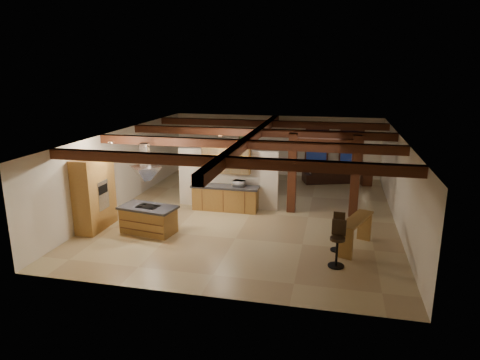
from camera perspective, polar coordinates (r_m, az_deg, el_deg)
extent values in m
plane|color=tan|center=(15.64, 1.49, -4.40)|extent=(12.00, 12.00, 0.00)
plane|color=beige|center=(21.02, 4.74, 4.62)|extent=(10.00, 0.00, 10.00)
plane|color=beige|center=(9.69, -5.49, -7.64)|extent=(10.00, 0.00, 10.00)
plane|color=beige|center=(16.89, -15.35, 1.64)|extent=(0.00, 12.00, 12.00)
plane|color=beige|center=(15.11, 20.47, -0.30)|extent=(0.00, 12.00, 12.00)
plane|color=#321F10|center=(14.94, 1.57, 6.16)|extent=(12.00, 12.00, 0.00)
cube|color=#421C10|center=(11.13, -2.46, 2.45)|extent=(10.00, 0.25, 0.28)
cube|color=#421C10|center=(13.71, 0.50, 4.80)|extent=(10.00, 0.25, 0.28)
cube|color=#421C10|center=(16.22, 2.46, 6.34)|extent=(10.00, 0.25, 0.28)
cube|color=#421C10|center=(18.86, 3.95, 7.50)|extent=(10.00, 0.25, 0.28)
cube|color=#421C10|center=(14.96, 1.56, 5.63)|extent=(0.28, 12.00, 0.28)
cube|color=#421C10|center=(15.51, 6.97, 0.92)|extent=(0.30, 0.30, 2.90)
cube|color=#421C10|center=(15.46, 15.11, 0.46)|extent=(0.30, 0.30, 2.90)
cube|color=#421C10|center=(15.21, 11.24, 4.90)|extent=(2.50, 0.28, 0.28)
cube|color=beige|center=(16.00, -1.64, 0.16)|extent=(3.80, 0.18, 2.20)
cube|color=olive|center=(14.62, -18.86, -1.66)|extent=(0.64, 1.60, 2.40)
cube|color=silver|center=(14.48, -17.83, -1.93)|extent=(0.06, 0.62, 0.95)
cube|color=black|center=(14.40, -17.75, -1.18)|extent=(0.01, 0.50, 0.28)
cube|color=olive|center=(15.82, -1.98, -2.54)|extent=(2.40, 0.60, 0.86)
cube|color=black|center=(15.69, -1.99, -0.90)|extent=(2.50, 0.66, 0.08)
cube|color=olive|center=(15.66, -1.83, 2.65)|extent=(1.80, 0.34, 0.95)
cube|color=silver|center=(15.49, -1.99, 2.52)|extent=(1.74, 0.02, 0.90)
pyramid|color=silver|center=(13.64, -12.38, -0.06)|extent=(1.10, 1.10, 0.45)
cube|color=silver|center=(13.46, -12.57, 3.28)|extent=(0.26, 0.22, 0.73)
cube|color=#421C10|center=(20.77, 10.20, 4.45)|extent=(1.10, 0.05, 1.70)
cube|color=black|center=(20.74, 10.20, 4.44)|extent=(0.95, 0.02, 1.55)
cube|color=#421C10|center=(20.77, 14.62, 4.21)|extent=(1.10, 0.05, 1.70)
cube|color=black|center=(20.74, 14.62, 4.19)|extent=(0.95, 0.02, 1.55)
cube|color=#421C10|center=(21.17, 0.69, 5.43)|extent=(0.65, 0.04, 0.85)
cube|color=#245436|center=(21.15, 0.68, 5.42)|extent=(0.55, 0.01, 0.75)
cylinder|color=silver|center=(13.10, -12.14, 4.49)|extent=(0.16, 0.16, 0.03)
cylinder|color=silver|center=(14.69, -2.67, 5.89)|extent=(0.16, 0.16, 0.03)
cylinder|color=silver|center=(14.00, -16.86, 4.83)|extent=(0.16, 0.16, 0.03)
cube|color=olive|center=(14.03, -12.09, -5.30)|extent=(1.79, 1.10, 0.80)
cube|color=black|center=(13.88, -12.18, -3.61)|extent=(1.91, 1.23, 0.07)
cube|color=black|center=(13.87, -12.19, -3.44)|extent=(0.76, 0.57, 0.02)
imported|color=#3C200F|center=(18.12, 1.62, -0.61)|extent=(2.03, 1.34, 0.66)
imported|color=black|center=(20.11, 11.59, 0.61)|extent=(2.37, 1.53, 0.65)
imported|color=#B8B8BD|center=(15.53, -0.15, -0.47)|extent=(0.46, 0.35, 0.23)
cube|color=olive|center=(12.78, 15.28, -5.07)|extent=(1.06, 1.82, 0.05)
cube|color=olive|center=(12.23, 13.89, -8.21)|extent=(0.41, 0.23, 0.89)
cube|color=olive|center=(13.66, 16.26, -5.92)|extent=(0.41, 0.23, 0.89)
cube|color=#421C10|center=(20.01, 16.49, 0.09)|extent=(0.52, 0.52, 0.55)
cylinder|color=black|center=(19.93, 16.56, 1.05)|extent=(0.05, 0.05, 0.14)
cone|color=#FFDB99|center=(19.90, 16.59, 1.45)|extent=(0.25, 0.25, 0.16)
cylinder|color=black|center=(11.58, 12.88, -7.66)|extent=(0.39, 0.39, 0.08)
cube|color=black|center=(11.66, 13.07, -6.18)|extent=(0.37, 0.09, 0.44)
cylinder|color=black|center=(11.73, 12.77, -9.44)|extent=(0.07, 0.07, 0.77)
cylinder|color=black|center=(11.89, 12.67, -11.08)|extent=(0.44, 0.44, 0.03)
cylinder|color=black|center=(12.59, 12.98, -6.23)|extent=(0.35, 0.35, 0.07)
cube|color=black|center=(12.67, 13.09, -5.02)|extent=(0.33, 0.06, 0.39)
cylinder|color=black|center=(12.72, 12.89, -7.70)|extent=(0.06, 0.06, 0.68)
cylinder|color=black|center=(12.85, 12.80, -9.07)|extent=(0.39, 0.39, 0.03)
cube|color=#421C10|center=(17.71, -0.88, -0.74)|extent=(0.41, 0.41, 0.05)
cube|color=#421C10|center=(17.80, -0.69, 0.43)|extent=(0.37, 0.08, 0.67)
cylinder|color=#421C10|center=(17.68, -1.49, -1.49)|extent=(0.04, 0.04, 0.37)
cylinder|color=#421C10|center=(17.58, -0.57, -1.58)|extent=(0.04, 0.04, 0.37)
cylinder|color=#421C10|center=(17.95, -1.17, -1.23)|extent=(0.04, 0.04, 0.37)
cylinder|color=#421C10|center=(17.86, -0.26, -1.32)|extent=(0.04, 0.04, 0.37)
cube|color=#421C10|center=(18.85, 0.35, 0.22)|extent=(0.41, 0.41, 0.05)
cube|color=#421C10|center=(18.60, 0.18, 1.06)|extent=(0.37, 0.08, 0.67)
cylinder|color=#421C10|center=(19.00, 0.92, -0.33)|extent=(0.04, 0.04, 0.37)
cylinder|color=#421C10|center=(19.09, 0.06, -0.26)|extent=(0.04, 0.04, 0.37)
cylinder|color=#421C10|center=(18.72, 0.65, -0.56)|extent=(0.04, 0.04, 0.37)
cylinder|color=#421C10|center=(18.81, -0.23, -0.49)|extent=(0.04, 0.04, 0.37)
cube|color=#421C10|center=(17.53, 1.04, -0.91)|extent=(0.41, 0.41, 0.05)
cube|color=#421C10|center=(17.61, 1.23, 0.27)|extent=(0.37, 0.08, 0.67)
cylinder|color=#421C10|center=(17.49, 0.42, -1.67)|extent=(0.04, 0.04, 0.37)
cylinder|color=#421C10|center=(17.40, 1.37, -1.75)|extent=(0.04, 0.04, 0.37)
cylinder|color=#421C10|center=(17.76, 0.72, -1.41)|extent=(0.04, 0.04, 0.37)
cylinder|color=#421C10|center=(17.68, 1.65, -1.49)|extent=(0.04, 0.04, 0.37)
cube|color=#421C10|center=(18.67, 2.17, 0.07)|extent=(0.41, 0.41, 0.05)
cube|color=#421C10|center=(18.42, 2.02, 0.91)|extent=(0.37, 0.08, 0.67)
cylinder|color=#421C10|center=(18.83, 2.73, -0.49)|extent=(0.04, 0.04, 0.37)
cylinder|color=#421C10|center=(18.91, 1.85, -0.41)|extent=(0.04, 0.04, 0.37)
cylinder|color=#421C10|center=(18.55, 2.48, -0.72)|extent=(0.04, 0.04, 0.37)
cylinder|color=#421C10|center=(18.63, 1.59, -0.64)|extent=(0.04, 0.04, 0.37)
cube|color=#421C10|center=(17.36, 3.00, -1.08)|extent=(0.41, 0.41, 0.05)
cube|color=#421C10|center=(17.45, 3.18, 0.11)|extent=(0.37, 0.08, 0.67)
cylinder|color=#421C10|center=(17.32, 2.38, -1.85)|extent=(0.04, 0.04, 0.37)
cylinder|color=#421C10|center=(17.24, 3.34, -1.93)|extent=(0.04, 0.04, 0.37)
cylinder|color=#421C10|center=(17.60, 2.65, -1.58)|extent=(0.04, 0.04, 0.37)
cylinder|color=#421C10|center=(17.52, 3.60, -1.67)|extent=(0.04, 0.04, 0.37)
cube|color=#421C10|center=(18.52, 4.01, -0.09)|extent=(0.41, 0.41, 0.05)
cube|color=#421C10|center=(18.26, 3.89, 0.77)|extent=(0.37, 0.08, 0.67)
cylinder|color=#421C10|center=(18.68, 4.56, -0.64)|extent=(0.04, 0.04, 0.37)
cylinder|color=#421C10|center=(18.75, 3.67, -0.57)|extent=(0.04, 0.04, 0.37)
cylinder|color=#421C10|center=(18.40, 4.34, -0.88)|extent=(0.04, 0.04, 0.37)
cylinder|color=#421C10|center=(18.47, 3.43, -0.80)|extent=(0.04, 0.04, 0.37)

